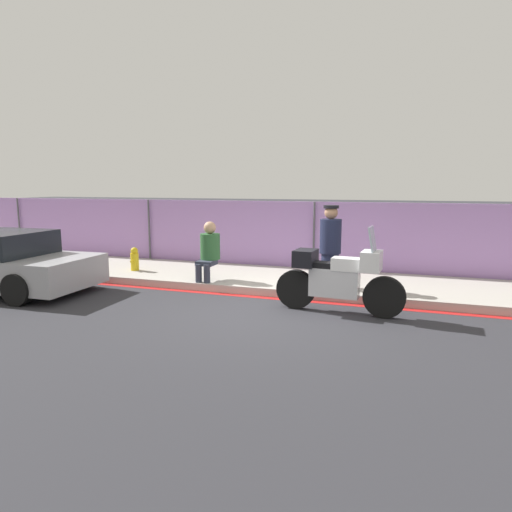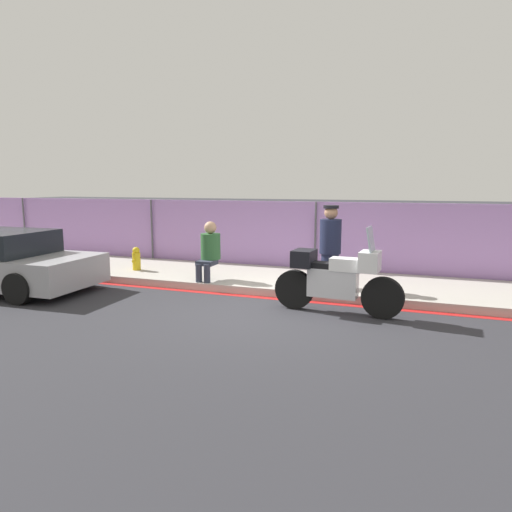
% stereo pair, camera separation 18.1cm
% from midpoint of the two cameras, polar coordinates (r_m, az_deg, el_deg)
% --- Properties ---
extents(ground_plane, '(120.00, 120.00, 0.00)m').
position_cam_midpoint_polar(ground_plane, '(8.18, 1.28, -7.06)').
color(ground_plane, '#2D2D33').
extents(sidewalk, '(34.97, 2.56, 0.17)m').
position_cam_midpoint_polar(sidewalk, '(10.34, 5.22, -3.20)').
color(sidewalk, '#ADA89E').
rests_on(sidewalk, ground_plane).
extents(curb_paint_stripe, '(34.97, 0.18, 0.01)m').
position_cam_midpoint_polar(curb_paint_stripe, '(9.07, 3.14, -5.43)').
color(curb_paint_stripe, red).
rests_on(curb_paint_stripe, ground_plane).
extents(storefront_fence, '(33.22, 0.17, 1.83)m').
position_cam_midpoint_polar(storefront_fence, '(11.52, 6.90, 2.21)').
color(storefront_fence, '#AD7FC6').
rests_on(storefront_fence, ground_plane).
extents(motorcycle, '(2.29, 0.59, 1.56)m').
position_cam_midpoint_polar(motorcycle, '(8.12, 9.53, -2.69)').
color(motorcycle, black).
rests_on(motorcycle, ground_plane).
extents(officer_standing, '(0.44, 0.44, 1.67)m').
position_cam_midpoint_polar(officer_standing, '(9.41, 8.73, 1.25)').
color(officer_standing, '#191E38').
rests_on(officer_standing, sidewalk).
extents(person_seated_on_curb, '(0.44, 0.69, 1.28)m').
position_cam_midpoint_polar(person_seated_on_curb, '(10.07, -6.40, 0.97)').
color(person_seated_on_curb, '#2D3342').
rests_on(person_seated_on_curb, sidewalk).
extents(fire_hydrant, '(0.20, 0.25, 0.57)m').
position_cam_midpoint_polar(fire_hydrant, '(11.56, -15.37, -0.37)').
color(fire_hydrant, gold).
rests_on(fire_hydrant, sidewalk).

